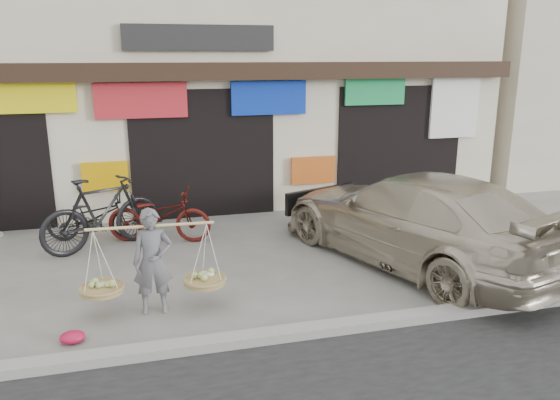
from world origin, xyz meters
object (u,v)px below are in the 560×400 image
object	(u,v)px
suv	(414,218)
bike_0	(94,216)
bike_1	(102,213)
street_vendor	(153,266)
bike_2	(159,215)

from	to	relation	value
suv	bike_0	bearing A→B (deg)	-45.37
bike_0	suv	size ratio (longest dim) A/B	0.31
bike_1	bike_0	bearing A→B (deg)	-6.56
street_vendor	bike_0	distance (m)	3.45
bike_0	bike_2	world-z (taller)	bike_2
street_vendor	bike_2	xyz separation A→B (m)	(0.20, 2.92, -0.16)
street_vendor	suv	distance (m)	4.34
street_vendor	bike_1	distance (m)	2.89
bike_1	bike_2	world-z (taller)	bike_1
bike_0	bike_2	size ratio (longest dim) A/B	0.92
bike_2	suv	bearing A→B (deg)	-100.78
street_vendor	bike_2	world-z (taller)	street_vendor
bike_2	bike_0	bearing A→B (deg)	88.17
street_vendor	suv	bearing A→B (deg)	13.75
street_vendor	bike_1	bearing A→B (deg)	108.83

